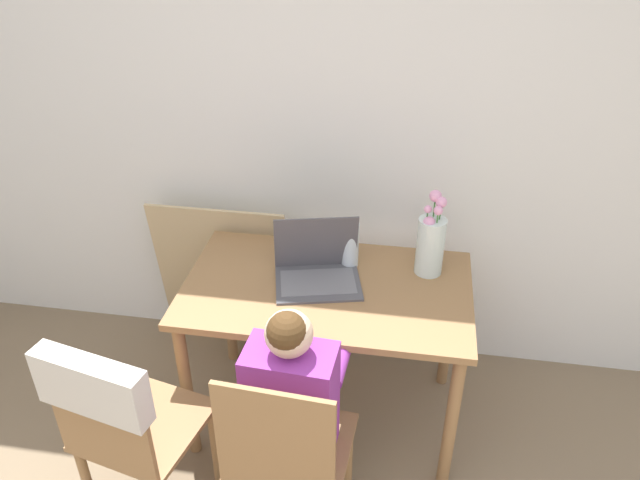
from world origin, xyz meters
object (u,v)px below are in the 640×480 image
at_px(chair_occupied, 287,458).
at_px(person_seated, 295,396).
at_px(flower_vase, 431,242).
at_px(water_bottle, 350,244).
at_px(laptop, 317,266).
at_px(chair_spare, 116,415).

distance_m(chair_occupied, person_seated, 0.21).
distance_m(chair_occupied, flower_vase, 1.01).
bearing_deg(water_bottle, laptop, -134.26).
relative_size(chair_occupied, laptop, 2.27).
relative_size(person_seated, flower_vase, 2.83).
bearing_deg(chair_occupied, water_bottle, -93.81).
height_order(chair_spare, flower_vase, flower_vase).
bearing_deg(chair_occupied, laptop, -85.34).
distance_m(chair_spare, water_bottle, 1.11).
distance_m(person_seated, water_bottle, 0.73).
relative_size(chair_occupied, water_bottle, 4.05).
bearing_deg(chair_spare, laptop, -115.19).
height_order(chair_occupied, laptop, laptop).
distance_m(chair_occupied, chair_spare, 0.59).
distance_m(chair_spare, person_seated, 0.60).
relative_size(person_seated, water_bottle, 4.71).
xyz_separation_m(chair_occupied, water_bottle, (0.11, 0.82, 0.37)).
relative_size(chair_occupied, flower_vase, 2.44).
distance_m(chair_spare, flower_vase, 1.34).
xyz_separation_m(laptop, water_bottle, (0.12, 0.12, 0.04)).
xyz_separation_m(person_seated, flower_vase, (0.43, 0.69, 0.24)).
height_order(chair_occupied, flower_vase, flower_vase).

